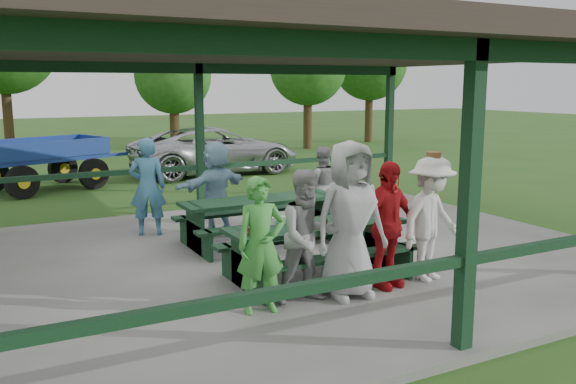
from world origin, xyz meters
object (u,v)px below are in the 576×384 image
spectator_blue (148,187)px  farm_trailer (44,163)px  picnic_table_far (260,215)px  contestant_grey_left (308,237)px  contestant_green (261,245)px  contestant_red (387,225)px  pickup_truck (216,150)px  contestant_white_fedora (431,219)px  contestant_grey_mid (350,220)px  spectator_grey (322,185)px  spectator_lblue (216,188)px  picnic_table_near (316,244)px

spectator_blue → farm_trailer: spectator_blue is taller
picnic_table_far → contestant_grey_left: bearing=-103.6°
contestant_green → spectator_blue: (-0.17, 4.21, 0.06)m
picnic_table_far → spectator_blue: spectator_blue is taller
contestant_red → pickup_truck: size_ratio=0.32×
picnic_table_far → contestant_red: contestant_red is taller
picnic_table_far → spectator_blue: size_ratio=1.53×
picnic_table_far → contestant_white_fedora: contestant_white_fedora is taller
contestant_grey_mid → spectator_blue: 4.46m
contestant_grey_mid → contestant_white_fedora: bearing=4.8°
contestant_grey_left → contestant_red: (1.16, 0.01, 0.02)m
contestant_green → contestant_grey_left: bearing=10.2°
spectator_grey → farm_trailer: (-4.10, 6.99, -0.12)m
contestant_grey_mid → farm_trailer: size_ratio=0.48×
picnic_table_far → spectator_lblue: bearing=111.7°
contestant_grey_left → farm_trailer: 10.66m
contestant_white_fedora → farm_trailer: (-3.67, 10.52, -0.23)m
contestant_white_fedora → pickup_truck: size_ratio=0.34×
contestant_grey_left → spectator_blue: 4.26m
contestant_grey_mid → contestant_white_fedora: contestant_grey_mid is taller
picnic_table_far → pickup_truck: pickup_truck is taller
contestant_grey_mid → spectator_blue: (-1.35, 4.25, -0.12)m
picnic_table_near → spectator_lblue: (-0.29, 2.98, 0.34)m
contestant_red → spectator_blue: spectator_blue is taller
pickup_truck → contestant_green: bearing=159.5°
picnic_table_near → contestant_green: (-1.20, -0.79, 0.32)m
spectator_lblue → farm_trailer: (-2.09, 6.76, -0.21)m
contestant_green → farm_trailer: size_ratio=0.39×
contestant_green → contestant_grey_mid: bearing=5.6°
contestant_grey_mid → pickup_truck: size_ratio=0.38×
contestant_red → pickup_truck: (2.00, 11.19, -0.21)m
spectator_grey → pickup_truck: spectator_grey is taller
picnic_table_far → contestant_grey_left: size_ratio=1.61×
pickup_truck → spectator_blue: bearing=148.7°
spectator_lblue → pickup_truck: spectator_lblue is taller
picnic_table_near → spectator_blue: bearing=111.8°
picnic_table_far → farm_trailer: 8.13m
picnic_table_near → spectator_blue: (-1.37, 3.42, 0.38)m
picnic_table_far → contestant_green: (-1.30, -2.79, 0.31)m
spectator_lblue → contestant_grey_mid: bearing=73.4°
picnic_table_far → picnic_table_near: bearing=-93.0°
spectator_lblue → spectator_grey: spectator_lblue is taller
contestant_grey_left → contestant_red: contestant_red is taller
picnic_table_near → farm_trailer: (-2.38, 9.74, 0.13)m
picnic_table_far → farm_trailer: farm_trailer is taller
contestant_grey_mid → spectator_grey: contestant_grey_mid is taller
contestant_grey_mid → contestant_red: 0.63m
picnic_table_near → spectator_grey: spectator_grey is taller
spectator_lblue → pickup_truck: size_ratio=0.32×
picnic_table_near → spectator_lblue: size_ratio=1.53×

